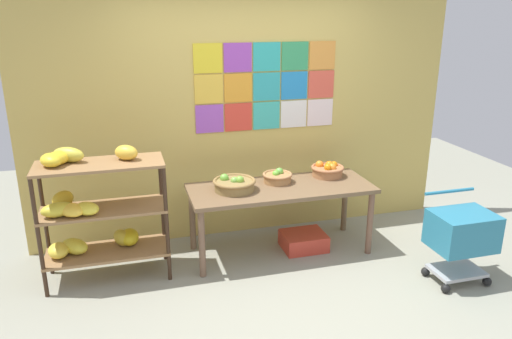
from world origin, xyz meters
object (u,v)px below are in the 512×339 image
object	(u,v)px
banana_shelf_unit	(90,207)
fruit_basket_back_right	(234,184)
fruit_basket_right	(328,170)
fruit_basket_centre	(278,177)
produce_crate_under_table	(304,241)
shopping_cart	(462,234)
display_table	(281,194)

from	to	relation	value
banana_shelf_unit	fruit_basket_back_right	world-z (taller)	banana_shelf_unit
banana_shelf_unit	fruit_basket_right	distance (m)	2.34
fruit_basket_back_right	fruit_basket_centre	bearing A→B (deg)	13.18
fruit_basket_right	produce_crate_under_table	world-z (taller)	fruit_basket_right
banana_shelf_unit	fruit_basket_right	xyz separation A→B (m)	(2.33, 0.22, 0.06)
fruit_basket_back_right	fruit_basket_right	bearing A→B (deg)	8.49
fruit_basket_right	fruit_basket_centre	size ratio (longest dim) A/B	1.14
fruit_basket_back_right	fruit_basket_right	world-z (taller)	fruit_basket_right
fruit_basket_right	shopping_cart	world-z (taller)	fruit_basket_right
fruit_basket_centre	shopping_cart	size ratio (longest dim) A/B	0.37
produce_crate_under_table	shopping_cart	distance (m)	1.51
shopping_cart	display_table	bearing A→B (deg)	156.91
fruit_basket_back_right	shopping_cart	size ratio (longest dim) A/B	0.51
fruit_basket_right	fruit_basket_back_right	bearing A→B (deg)	-171.51
banana_shelf_unit	shopping_cart	world-z (taller)	banana_shelf_unit
produce_crate_under_table	shopping_cart	world-z (taller)	shopping_cart
fruit_basket_right	shopping_cart	distance (m)	1.42
banana_shelf_unit	fruit_basket_back_right	size ratio (longest dim) A/B	2.99
display_table	produce_crate_under_table	world-z (taller)	display_table
display_table	fruit_basket_back_right	xyz separation A→B (m)	(-0.46, 0.02, 0.14)
fruit_basket_centre	display_table	bearing A→B (deg)	-93.41
banana_shelf_unit	produce_crate_under_table	distance (m)	2.10
banana_shelf_unit	fruit_basket_back_right	xyz separation A→B (m)	(1.30, 0.07, 0.06)
produce_crate_under_table	fruit_basket_centre	bearing A→B (deg)	149.64
banana_shelf_unit	fruit_basket_back_right	bearing A→B (deg)	3.15
banana_shelf_unit	fruit_basket_centre	size ratio (longest dim) A/B	4.13
banana_shelf_unit	produce_crate_under_table	xyz separation A→B (m)	(2.01, 0.04, -0.61)
produce_crate_under_table	shopping_cart	size ratio (longest dim) A/B	0.55
fruit_basket_right	shopping_cart	size ratio (longest dim) A/B	0.43
banana_shelf_unit	display_table	world-z (taller)	banana_shelf_unit
fruit_basket_right	fruit_basket_centre	xyz separation A→B (m)	(-0.56, -0.04, -0.01)
fruit_basket_back_right	banana_shelf_unit	bearing A→B (deg)	-176.85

